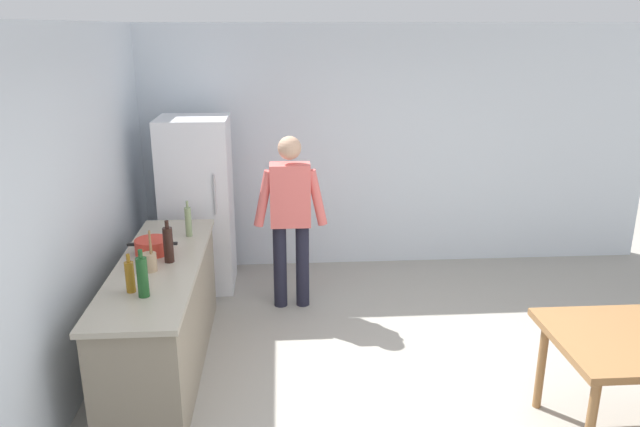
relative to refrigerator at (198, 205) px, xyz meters
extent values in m
plane|color=#9E998E|center=(1.90, -2.40, -0.90)|extent=(14.00, 14.00, 0.00)
cube|color=silver|center=(1.90, 0.60, 0.45)|extent=(6.40, 0.12, 2.70)
cube|color=silver|center=(-0.70, -2.20, 0.45)|extent=(0.12, 5.60, 2.70)
cube|color=gray|center=(-0.10, -1.60, -0.47)|extent=(0.60, 2.12, 0.86)
cube|color=#B2A893|center=(-0.10, -1.60, -0.02)|extent=(0.64, 2.20, 0.04)
cube|color=white|center=(0.00, 0.00, 0.00)|extent=(0.70, 0.64, 1.80)
cylinder|color=#B2B2B7|center=(0.22, -0.34, 0.20)|extent=(0.02, 0.02, 0.40)
cylinder|color=#1E1E2D|center=(0.84, -0.55, -0.48)|extent=(0.13, 0.13, 0.84)
cylinder|color=#1E1E2D|center=(1.06, -0.55, -0.48)|extent=(0.13, 0.13, 0.84)
cube|color=#E56660|center=(0.95, -0.55, 0.24)|extent=(0.38, 0.22, 0.60)
sphere|color=tan|center=(0.95, -0.55, 0.69)|extent=(0.22, 0.22, 0.22)
cylinder|color=#E56660|center=(0.70, -0.59, 0.22)|extent=(0.20, 0.09, 0.55)
cylinder|color=#E56660|center=(1.20, -0.59, 0.22)|extent=(0.20, 0.09, 0.55)
cylinder|color=olive|center=(2.70, -3.05, -0.55)|extent=(0.06, 0.06, 0.70)
cylinder|color=olive|center=(2.70, -2.35, -0.55)|extent=(0.06, 0.06, 0.70)
cylinder|color=red|center=(-0.18, -1.38, 0.06)|extent=(0.28, 0.28, 0.12)
cube|color=black|center=(-0.35, -1.38, 0.08)|extent=(0.06, 0.03, 0.02)
cube|color=black|center=(-0.01, -1.38, 0.08)|extent=(0.06, 0.03, 0.02)
cylinder|color=tan|center=(-0.13, -1.74, 0.07)|extent=(0.11, 0.11, 0.14)
cylinder|color=olive|center=(-0.11, -1.74, 0.21)|extent=(0.02, 0.05, 0.22)
cylinder|color=olive|center=(-0.11, -1.75, 0.21)|extent=(0.02, 0.04, 0.22)
cylinder|color=gray|center=(0.05, -0.97, 0.13)|extent=(0.06, 0.06, 0.26)
cylinder|color=gray|center=(0.05, -0.97, 0.29)|extent=(0.02, 0.02, 0.06)
cylinder|color=black|center=(-0.02, -1.57, 0.14)|extent=(0.08, 0.08, 0.28)
cylinder|color=black|center=(-0.02, -1.57, 0.31)|extent=(0.03, 0.03, 0.06)
cylinder|color=#1E5123|center=(-0.08, -2.20, 0.14)|extent=(0.08, 0.08, 0.28)
cylinder|color=#1E5123|center=(-0.08, -2.20, 0.31)|extent=(0.03, 0.03, 0.06)
cylinder|color=#996619|center=(-0.19, -2.11, 0.11)|extent=(0.06, 0.06, 0.22)
cylinder|color=#996619|center=(-0.19, -2.11, 0.25)|extent=(0.03, 0.03, 0.06)
camera|label=1|loc=(0.86, -5.99, 1.76)|focal=33.60mm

